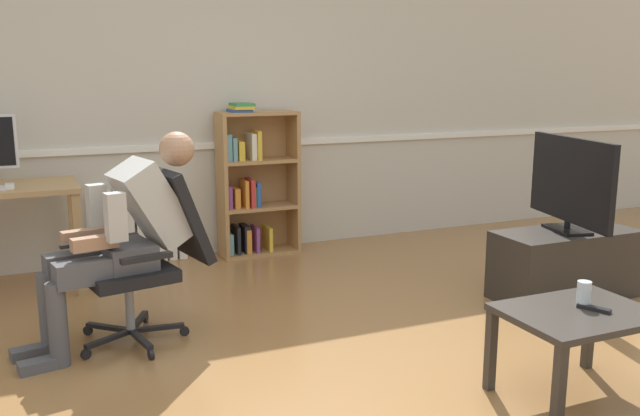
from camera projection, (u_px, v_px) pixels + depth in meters
The scene contains 12 objects.
ground_plane at pixel (359, 374), 3.46m from camera, with size 18.00×18.00×0.00m, color olive.
back_wall at pixel (217, 93), 5.57m from camera, with size 12.00×0.13×2.70m.
computer_mouse at pixel (10, 186), 4.50m from camera, with size 0.06×0.10×0.03m, color white.
bookshelf at pixel (253, 185), 5.62m from camera, with size 0.66×0.29×1.27m.
radiator at pixel (141, 225), 5.41m from camera, with size 0.72×0.08×0.62m.
office_chair at pixel (152, 249), 3.85m from camera, with size 0.78×0.63×0.98m.
person_seated at pixel (123, 233), 3.74m from camera, with size 1.06×0.51×1.19m.
tv_stand at pixel (564, 264), 4.60m from camera, with size 0.98×0.44×0.47m.
tv_screen at pixel (571, 183), 4.48m from camera, with size 0.26×0.92×0.63m.
coffee_table at pixel (578, 323), 3.14m from camera, with size 0.68×0.52×0.44m.
drinking_glass at pixel (584, 294), 3.17m from camera, with size 0.07×0.07×0.12m, color silver.
spare_remote at pixel (594, 308), 3.12m from camera, with size 0.04×0.15×0.02m, color black.
Camera 1 is at (-1.46, -2.87, 1.53)m, focal length 37.81 mm.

